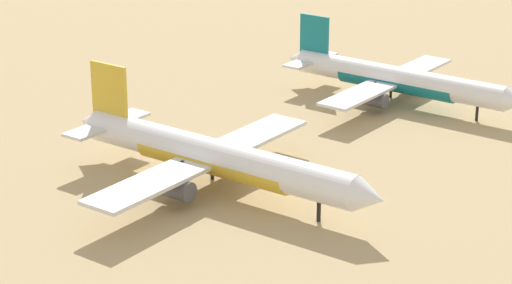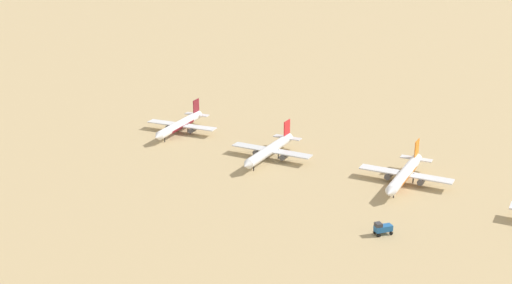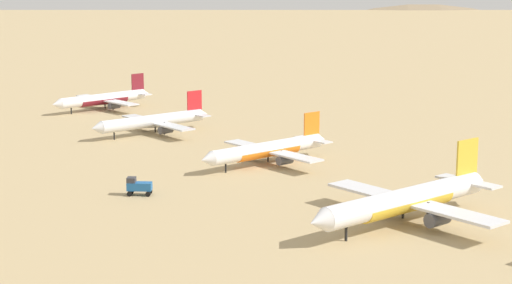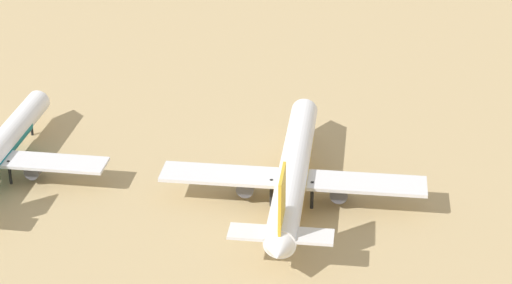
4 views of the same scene
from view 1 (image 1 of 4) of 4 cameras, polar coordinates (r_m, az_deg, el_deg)
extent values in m
cylinder|color=white|center=(122.60, -2.47, -0.83)|extent=(41.74, 4.63, 4.40)
cone|color=white|center=(110.87, 6.79, -3.29)|extent=(3.73, 4.33, 4.32)
cone|color=white|center=(136.96, -9.86, 1.16)|extent=(3.27, 3.98, 3.96)
cube|color=gold|center=(132.54, -8.72, 2.93)|extent=(6.38, 0.44, 8.11)
cube|color=silver|center=(134.45, -8.83, 1.06)|extent=(3.78, 13.92, 0.42)
cube|color=silver|center=(123.90, -3.09, -0.99)|extent=(6.00, 39.43, 0.52)
cylinder|color=#4C4C54|center=(129.04, -0.81, -0.84)|extent=(4.88, 2.69, 2.67)
cylinder|color=#4C4C54|center=(119.02, -4.84, -2.77)|extent=(4.88, 2.69, 2.67)
cylinder|color=black|center=(115.11, 3.76, -3.72)|extent=(0.51, 0.51, 4.43)
cylinder|color=black|center=(127.44, -2.63, -1.28)|extent=(0.51, 0.51, 4.43)
cylinder|color=black|center=(123.14, -4.38, -2.10)|extent=(0.51, 0.51, 4.43)
cylinder|color=gold|center=(122.72, -2.46, -0.97)|extent=(22.97, 4.53, 4.41)
cylinder|color=white|center=(159.28, 8.42, 3.76)|extent=(37.69, 4.38, 3.97)
cone|color=white|center=(169.47, 2.40, 4.95)|extent=(2.97, 3.61, 3.58)
cube|color=#14727F|center=(166.28, 3.49, 6.29)|extent=(5.76, 0.43, 7.32)
cube|color=silver|center=(167.67, 3.28, 4.91)|extent=(3.48, 12.59, 0.38)
cube|color=silver|center=(160.19, 7.91, 3.62)|extent=(5.61, 35.61, 0.47)
cylinder|color=#4C4C54|center=(165.53, 9.21, 3.57)|extent=(4.42, 2.45, 2.41)
cylinder|color=#4C4C54|center=(154.98, 7.01, 2.54)|extent=(4.42, 2.45, 2.41)
cylinder|color=black|center=(154.01, 13.02, 1.95)|extent=(0.46, 0.46, 4.00)
cylinder|color=black|center=(163.44, 8.04, 3.32)|extent=(0.46, 0.46, 4.00)
cylinder|color=black|center=(158.89, 7.07, 2.88)|extent=(0.46, 0.46, 4.00)
cylinder|color=#14727F|center=(159.36, 8.41, 3.65)|extent=(20.75, 4.20, 3.98)
camera|label=2|loc=(154.40, 96.32, 12.80)|focal=45.95mm
camera|label=3|loc=(199.23, 52.57, 12.21)|focal=61.05mm
camera|label=4|loc=(212.06, -34.63, 23.15)|focal=66.20mm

